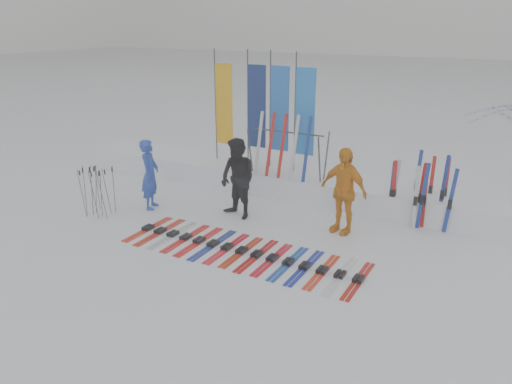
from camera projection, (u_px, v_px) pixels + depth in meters
The scene contains 10 objects.
ground at pixel (209, 261), 9.98m from camera, with size 120.00×120.00×0.00m, color white.
snow_bank at pixel (302, 184), 13.69m from camera, with size 14.00×1.60×0.60m, color white.
person_blue at pixel (150, 174), 12.49m from camera, with size 0.65×0.43×1.78m, color #1E3FB1.
person_black at pixel (238, 179), 11.88m from camera, with size 0.94×0.74×1.94m, color black.
person_yellow at pixel (343, 190), 11.03m from camera, with size 1.15×0.48×1.97m, color orange.
ski_row at pixel (241, 251), 10.32m from camera, with size 5.15×1.69×0.07m.
pole_cluster at pixel (97, 192), 12.12m from camera, with size 0.69×0.67×1.24m.
feather_flags at pixel (264, 108), 13.77m from camera, with size 3.15×0.20×3.20m.
ski_rack at pixel (288, 147), 13.13m from camera, with size 2.04×0.80×1.23m.
upright_skis at pixel (421, 192), 11.58m from camera, with size 1.42×0.99×1.69m.
Camera 1 is at (5.14, -7.42, 4.57)m, focal length 35.00 mm.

